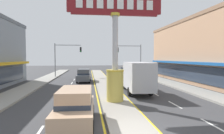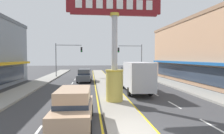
% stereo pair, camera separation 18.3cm
% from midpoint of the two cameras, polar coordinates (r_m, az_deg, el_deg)
% --- Properties ---
extents(ground_plane, '(160.00, 160.00, 0.00)m').
position_cam_midpoint_polar(ground_plane, '(9.32, 6.39, -19.57)').
color(ground_plane, '#3A3A3D').
extents(median_strip, '(2.25, 52.00, 0.14)m').
position_cam_midpoint_polar(median_strip, '(26.70, -2.37, -4.69)').
color(median_strip, gray).
rests_on(median_strip, ground).
extents(sidewalk_left, '(2.72, 60.00, 0.18)m').
position_cam_midpoint_polar(sidewalk_left, '(25.65, -22.79, -5.17)').
color(sidewalk_left, gray).
rests_on(sidewalk_left, ground).
extents(sidewalk_right, '(2.72, 60.00, 0.18)m').
position_cam_midpoint_polar(sidewalk_right, '(27.00, 17.64, -4.69)').
color(sidewalk_right, gray).
rests_on(sidewalk_right, ground).
extents(lane_markings, '(8.99, 52.00, 0.01)m').
position_cam_midpoint_polar(lane_markings, '(25.37, -2.14, -5.23)').
color(lane_markings, silver).
rests_on(lane_markings, ground).
extents(district_sign, '(7.35, 1.41, 8.36)m').
position_cam_midpoint_polar(district_sign, '(14.56, 1.12, 5.02)').
color(district_sign, gold).
rests_on(district_sign, median_strip).
extents(storefront_right, '(9.57, 25.72, 9.16)m').
position_cam_midpoint_polar(storefront_right, '(30.22, 29.12, 4.40)').
color(storefront_right, tan).
rests_on(storefront_right, ground).
extents(traffic_light_left_side, '(4.86, 0.46, 6.20)m').
position_cam_midpoint_polar(traffic_light_left_side, '(34.88, -13.91, 3.86)').
color(traffic_light_left_side, slate).
rests_on(traffic_light_left_side, ground).
extents(traffic_light_right_side, '(4.86, 0.46, 6.20)m').
position_cam_midpoint_polar(traffic_light_right_side, '(36.41, 6.59, 3.88)').
color(traffic_light_right_side, slate).
rests_on(traffic_light_right_side, ground).
extents(suv_near_right_lane, '(2.15, 4.69, 1.90)m').
position_cam_midpoint_polar(suv_near_right_lane, '(27.82, -8.28, -2.52)').
color(suv_near_right_lane, '#4C5156').
rests_on(suv_near_right_lane, ground).
extents(suv_far_right_lane, '(2.03, 4.63, 1.90)m').
position_cam_midpoint_polar(suv_far_right_lane, '(38.80, 5.34, -1.01)').
color(suv_far_right_lane, tan).
rests_on(suv_far_right_lane, ground).
extents(box_truck_near_left_lane, '(2.38, 6.96, 3.12)m').
position_cam_midpoint_polar(box_truck_near_left_lane, '(18.96, 7.73, -2.83)').
color(box_truck_near_left_lane, black).
rests_on(box_truck_near_left_lane, ground).
extents(suv_mid_left_lane, '(2.08, 4.66, 1.90)m').
position_cam_midpoint_polar(suv_mid_left_lane, '(10.25, -11.20, -11.72)').
color(suv_mid_left_lane, tan).
rests_on(suv_mid_left_lane, ground).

